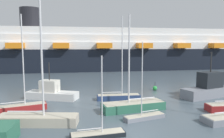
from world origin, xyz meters
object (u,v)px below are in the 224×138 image
sailboat_3 (119,96)px  sailboat_6 (144,115)px  sailboat_5 (21,106)px  cruise_ship (100,51)px  sailboat_0 (133,105)px  fishing_boat_0 (51,92)px  sailboat_4 (98,133)px  channel_buoy_0 (155,88)px  fishing_boat_2 (208,88)px  sailboat_2 (38,117)px

sailboat_3 → sailboat_6: sailboat_3 is taller
sailboat_5 → sailboat_6: sailboat_5 is taller
cruise_ship → sailboat_0: bearing=-91.6°
fishing_boat_0 → sailboat_4: bearing=132.1°
sailboat_3 → cruise_ship: 36.80m
sailboat_4 → sailboat_3: bearing=65.5°
channel_buoy_0 → cruise_ship: (-6.48, 31.50, 5.06)m
sailboat_5 → sailboat_6: 13.08m
sailboat_6 → sailboat_5: bearing=-35.0°
sailboat_5 → fishing_boat_2: 23.71m
sailboat_0 → sailboat_3: bearing=-90.7°
sailboat_2 → sailboat_6: 9.75m
cruise_ship → sailboat_3: bearing=-92.9°
sailboat_0 → sailboat_5: bearing=-17.2°
sailboat_4 → cruise_ship: size_ratio=0.06×
fishing_boat_0 → channel_buoy_0: size_ratio=5.24×
sailboat_0 → cruise_ship: size_ratio=0.09×
sailboat_3 → fishing_boat_0: (-8.67, 1.48, 0.30)m
sailboat_6 → channel_buoy_0: bearing=-128.8°
sailboat_0 → fishing_boat_0: (-9.54, 6.20, 0.28)m
sailboat_2 → sailboat_4: sailboat_2 is taller
fishing_boat_2 → sailboat_3: bearing=160.8°
sailboat_6 → sailboat_0: bearing=-98.1°
sailboat_0 → sailboat_6: size_ratio=1.39×
sailboat_6 → sailboat_2: bearing=-15.1°
fishing_boat_0 → channel_buoy_0: (15.13, 3.49, -0.48)m
sailboat_4 → sailboat_0: bearing=48.9°
sailboat_5 → fishing_boat_2: size_ratio=1.26×
fishing_boat_2 → sailboat_5: bearing=169.1°
sailboat_0 → sailboat_4: bearing=45.7°
fishing_boat_2 → cruise_ship: 38.68m
sailboat_2 → sailboat_4: 6.09m
sailboat_6 → fishing_boat_2: size_ratio=0.90×
sailboat_2 → channel_buoy_0: sailboat_2 is taller
sailboat_4 → sailboat_6: 5.79m
sailboat_4 → channel_buoy_0: 18.81m
sailboat_0 → channel_buoy_0: (5.58, 9.69, -0.21)m
fishing_boat_0 → fishing_boat_2: fishing_boat_2 is taller
fishing_boat_2 → channel_buoy_0: (-5.88, 4.92, -0.88)m
sailboat_4 → sailboat_5: size_ratio=0.61×
channel_buoy_0 → sailboat_2: bearing=-139.3°
sailboat_3 → sailboat_4: (-3.30, -11.12, -0.23)m
sailboat_3 → cruise_ship: cruise_ship is taller
fishing_boat_0 → cruise_ship: 36.33m
sailboat_4 → fishing_boat_0: size_ratio=0.89×
sailboat_0 → sailboat_6: (0.43, -2.88, -0.21)m
sailboat_0 → channel_buoy_0: sailboat_0 is taller
sailboat_3 → sailboat_4: 11.60m
sailboat_6 → cruise_ship: size_ratio=0.07×
sailboat_3 → channel_buoy_0: 8.15m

